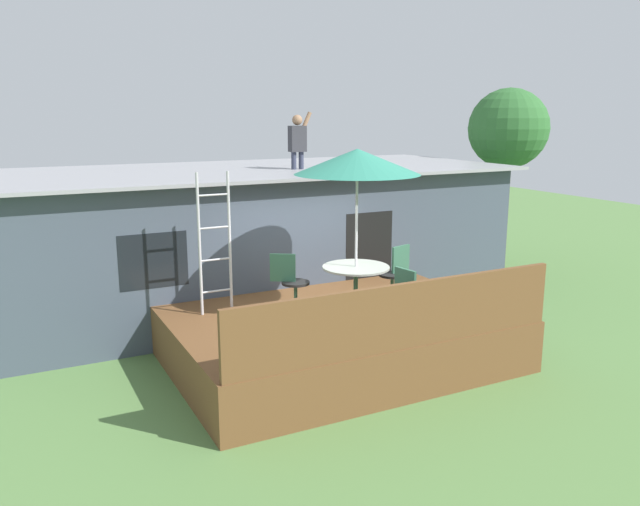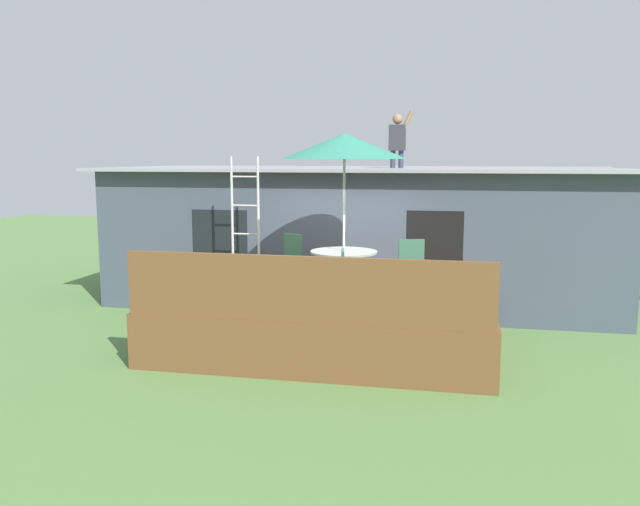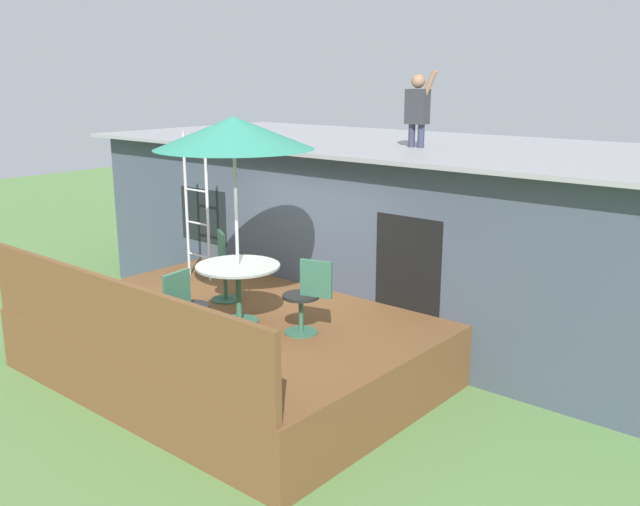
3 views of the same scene
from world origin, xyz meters
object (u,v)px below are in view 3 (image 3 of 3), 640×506
at_px(patio_umbrella, 234,133).
at_px(person_figure, 418,105).
at_px(patio_chair_right, 306,297).
at_px(patio_chair_left, 224,267).
at_px(patio_table, 238,278).
at_px(patio_chair_near, 186,309).
at_px(step_ladder, 197,207).

bearing_deg(patio_umbrella, person_figure, 80.80).
distance_m(patio_umbrella, patio_chair_right, 2.11).
height_order(patio_umbrella, patio_chair_left, patio_umbrella).
height_order(patio_table, patio_chair_left, patio_chair_left).
xyz_separation_m(patio_table, person_figure, (0.51, 3.17, 2.00)).
xyz_separation_m(patio_chair_right, patio_chair_near, (-0.75, -1.20, 0.00)).
xyz_separation_m(patio_table, step_ladder, (-1.93, 0.99, 0.51)).
relative_size(patio_table, patio_chair_right, 1.13).
distance_m(patio_table, patio_chair_near, 0.97).
distance_m(patio_chair_left, patio_chair_right, 1.78).
bearing_deg(patio_chair_right, patio_umbrella, 0.00).
xyz_separation_m(person_figure, patio_chair_left, (-1.37, -2.63, -2.13)).
relative_size(patio_umbrella, patio_chair_right, 2.76).
height_order(patio_umbrella, person_figure, person_figure).
relative_size(patio_umbrella, person_figure, 2.29).
bearing_deg(patio_chair_left, patio_chair_near, -23.75).
xyz_separation_m(step_ladder, patio_chair_right, (2.83, -0.74, -0.64)).
relative_size(step_ladder, person_figure, 1.98).
bearing_deg(patio_umbrella, step_ladder, 152.74).
relative_size(person_figure, patio_chair_near, 1.21).
bearing_deg(patio_chair_left, person_figure, 94.48).
bearing_deg(step_ladder, person_figure, 41.76).
bearing_deg(patio_umbrella, patio_chair_left, 147.99).
height_order(person_figure, patio_chair_right, person_figure).
bearing_deg(patio_chair_near, patio_table, 0.00).
xyz_separation_m(step_ladder, patio_chair_left, (1.07, -0.46, -0.64)).
xyz_separation_m(person_figure, patio_chair_right, (0.39, -2.92, -2.13)).
xyz_separation_m(patio_umbrella, patio_chair_left, (-0.86, 0.54, -1.89)).
bearing_deg(patio_table, patio_chair_right, 15.47).
height_order(patio_chair_left, patio_chair_right, same).
xyz_separation_m(patio_table, patio_umbrella, (-0.00, 0.00, 1.76)).
bearing_deg(patio_table, patio_chair_near, -80.85).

